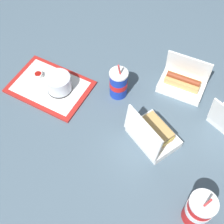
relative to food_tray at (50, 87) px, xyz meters
name	(u,v)px	position (x,y,z in m)	size (l,w,h in m)	color
ground_plane	(111,119)	(0.34, 0.01, -0.01)	(3.20, 3.20, 0.00)	#4C6070
food_tray	(50,87)	(0.00, 0.00, 0.00)	(0.39, 0.29, 0.01)	red
cake_container	(58,84)	(0.05, 0.01, 0.05)	(0.12, 0.12, 0.08)	black
ketchup_cup	(38,75)	(-0.08, 0.01, 0.02)	(0.04, 0.04, 0.02)	white
napkin_stack	(42,89)	(-0.02, -0.04, 0.01)	(0.10, 0.10, 0.00)	white
plastic_fork	(50,74)	(-0.05, 0.06, 0.01)	(0.11, 0.01, 0.01)	white
clamshell_hotdog_front	(182,83)	(0.52, 0.35, 0.03)	(0.23, 0.16, 0.17)	white
clamshell_sandwich_center	(153,134)	(0.54, 0.03, 0.04)	(0.25, 0.22, 0.19)	white
soda_cup_center	(199,210)	(0.84, -0.17, 0.08)	(0.10, 0.10, 0.22)	red
soda_cup_back	(118,83)	(0.29, 0.15, 0.07)	(0.09, 0.09, 0.21)	#1938B7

